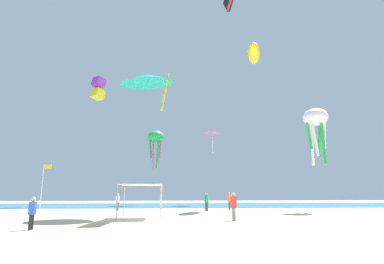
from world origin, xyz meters
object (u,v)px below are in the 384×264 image
(kite_octopus_white, at_px, (316,120))
(person_far_shore, at_px, (32,210))
(kite_box_purple, at_px, (98,88))
(kite_delta_teal, at_px, (147,79))
(banner_flag, at_px, (43,186))
(canopy_tent, at_px, (142,186))
(person_near_tent, at_px, (118,201))
(person_rightmost, at_px, (229,200))
(kite_inflatable_yellow, at_px, (254,54))
(person_central, at_px, (234,204))
(kite_diamond_pink, at_px, (212,134))
(person_leftmost, at_px, (207,200))
(kite_octopus_green, at_px, (156,138))

(kite_octopus_white, bearing_deg, person_far_shore, -135.40)
(kite_box_purple, xyz_separation_m, kite_delta_teal, (9.22, -20.62, -6.28))
(person_far_shore, relative_size, banner_flag, 0.41)
(canopy_tent, xyz_separation_m, kite_octopus_white, (17.34, 7.06, 7.06))
(person_near_tent, bearing_deg, person_rightmost, 62.57)
(person_rightmost, height_order, person_far_shore, person_rightmost)
(kite_inflatable_yellow, relative_size, kite_delta_teal, 0.89)
(person_central, distance_m, person_rightmost, 13.64)
(kite_octopus_white, bearing_deg, kite_diamond_pink, 130.68)
(banner_flag, height_order, kite_octopus_white, kite_octopus_white)
(person_rightmost, relative_size, kite_delta_teal, 0.29)
(person_near_tent, distance_m, person_leftmost, 9.50)
(kite_box_purple, bearing_deg, person_near_tent, 152.65)
(person_near_tent, distance_m, kite_octopus_white, 22.67)
(banner_flag, xyz_separation_m, kite_diamond_pink, (16.41, 22.00, 8.65))
(person_near_tent, height_order, person_leftmost, person_leftmost)
(person_far_shore, relative_size, kite_inflatable_yellow, 0.28)
(person_leftmost, relative_size, kite_delta_teal, 0.28)
(person_leftmost, bearing_deg, person_rightmost, -72.14)
(person_far_shore, bearing_deg, person_leftmost, 141.79)
(canopy_tent, distance_m, kite_inflatable_yellow, 24.96)
(person_near_tent, bearing_deg, banner_flag, -55.03)
(kite_box_purple, bearing_deg, person_leftmost, 174.21)
(person_leftmost, relative_size, kite_box_purple, 0.51)
(person_leftmost, height_order, kite_delta_teal, kite_delta_teal)
(banner_flag, bearing_deg, person_rightmost, 30.28)
(kite_diamond_pink, relative_size, kite_delta_teal, 0.53)
(kite_diamond_pink, bearing_deg, person_near_tent, -90.31)
(kite_inflatable_yellow, height_order, kite_octopus_green, kite_inflatable_yellow)
(kite_diamond_pink, distance_m, kite_octopus_green, 8.96)
(person_far_shore, bearing_deg, kite_octopus_green, 168.23)
(banner_flag, distance_m, kite_diamond_pink, 28.78)
(person_central, height_order, kite_octopus_green, kite_octopus_green)
(canopy_tent, xyz_separation_m, kite_inflatable_yellow, (12.71, 12.79, 17.26))
(person_central, xyz_separation_m, person_rightmost, (2.35, 13.43, 0.03))
(person_far_shore, bearing_deg, person_rightmost, 139.40)
(person_far_shore, height_order, kite_delta_teal, kite_delta_teal)
(canopy_tent, height_order, person_leftmost, canopy_tent)
(kite_box_purple, height_order, kite_delta_teal, kite_box_purple)
(canopy_tent, xyz_separation_m, kite_box_purple, (-9.23, 22.78, 15.49))
(kite_delta_teal, relative_size, kite_octopus_green, 1.08)
(person_far_shore, height_order, kite_octopus_green, kite_octopus_green)
(banner_flag, relative_size, kite_octopus_white, 0.67)
(person_leftmost, xyz_separation_m, kite_delta_teal, (-5.89, -6.59, 10.45))
(banner_flag, bearing_deg, kite_octopus_white, 12.31)
(person_central, distance_m, person_far_shore, 11.97)
(kite_octopus_green, bearing_deg, kite_inflatable_yellow, 141.10)
(person_central, height_order, person_rightmost, person_rightmost)
(canopy_tent, bearing_deg, person_central, -19.60)
(person_leftmost, bearing_deg, banner_flag, 95.14)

